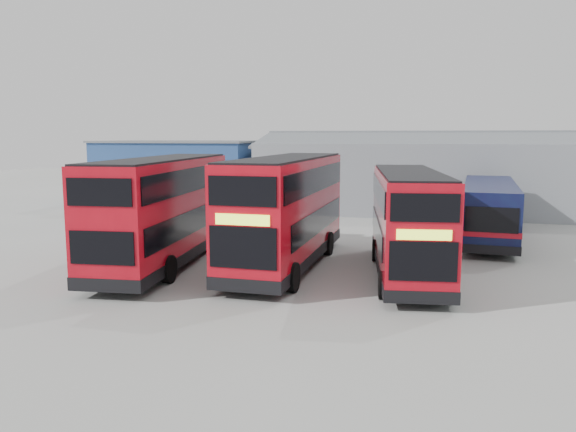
{
  "coord_description": "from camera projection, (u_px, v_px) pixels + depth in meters",
  "views": [
    {
      "loc": [
        4.7,
        -23.8,
        5.56
      ],
      "look_at": [
        -0.89,
        -0.5,
        2.1
      ],
      "focal_mm": 35.0,
      "sensor_mm": 36.0,
      "label": 1
    }
  ],
  "objects": [
    {
      "name": "office_block",
      "position": [
        183.0,
        173.0,
        44.97
      ],
      "size": [
        12.3,
        8.32,
        5.12
      ],
      "color": "navy",
      "rests_on": "ground"
    },
    {
      "name": "single_decker_blue",
      "position": [
        489.0,
        212.0,
        29.86
      ],
      "size": [
        3.58,
        11.47,
        3.06
      ],
      "rotation": [
        0.0,
        0.0,
        3.05
      ],
      "color": "#0D183A",
      "rests_on": "ground"
    },
    {
      "name": "maintenance_shed",
      "position": [
        468.0,
        175.0,
        41.81
      ],
      "size": [
        30.5,
        12.0,
        5.89
      ],
      "color": "gray",
      "rests_on": "ground"
    },
    {
      "name": "panel_van",
      "position": [
        94.0,
        194.0,
        41.45
      ],
      "size": [
        3.17,
        5.48,
        2.25
      ],
      "rotation": [
        0.0,
        0.0,
        0.23
      ],
      "color": "white",
      "rests_on": "ground"
    },
    {
      "name": "ground_plane",
      "position": [
        310.0,
        262.0,
        24.79
      ],
      "size": [
        120.0,
        120.0,
        0.0
      ],
      "primitive_type": "plane",
      "color": "gray",
      "rests_on": "ground"
    },
    {
      "name": "double_decker_centre",
      "position": [
        287.0,
        213.0,
        23.68
      ],
      "size": [
        3.07,
        11.1,
        4.66
      ],
      "rotation": [
        0.0,
        0.0,
        -0.03
      ],
      "color": "#B90A19",
      "rests_on": "ground"
    },
    {
      "name": "double_decker_right",
      "position": [
        408.0,
        224.0,
        22.15
      ],
      "size": [
        3.56,
        10.06,
        4.17
      ],
      "rotation": [
        0.0,
        0.0,
        0.12
      ],
      "color": "#B90A19",
      "rests_on": "ground"
    },
    {
      "name": "double_decker_left",
      "position": [
        163.0,
        213.0,
        23.82
      ],
      "size": [
        3.48,
        11.07,
        4.61
      ],
      "rotation": [
        0.0,
        0.0,
        3.22
      ],
      "color": "#B90A19",
      "rests_on": "ground"
    }
  ]
}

